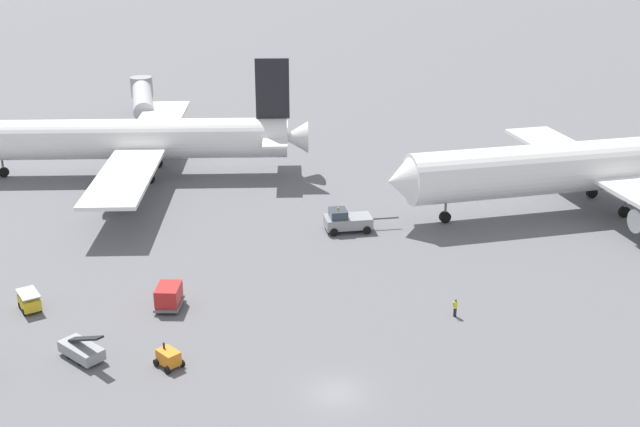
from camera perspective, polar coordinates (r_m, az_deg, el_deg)
The scene contains 10 objects.
ground_plane at distance 59.92m, azimuth 1.15°, elevation -12.85°, with size 600.00×600.00×0.00m, color slate.
airliner_at_gate_left at distance 107.57m, azimuth -13.44°, elevation 5.19°, with size 47.63×48.53×15.56m.
airliner_being_pushed at distance 97.69m, azimuth 19.00°, elevation 3.25°, with size 49.69×39.55×16.81m.
pushback_tug at distance 87.53m, azimuth 1.93°, elevation -0.50°, with size 8.41×3.34×2.84m.
gse_baggage_cart_trailing at distance 75.26m, azimuth -20.25°, elevation -5.96°, with size 2.64×3.15×1.71m.
gse_container_dolly_flat at distance 72.15m, azimuth -10.86°, elevation -5.87°, with size 2.65×3.49×2.15m.
gse_gpu_cart_small at distance 63.66m, azimuth -10.87°, elevation -10.18°, with size 2.56×2.64×1.90m.
gse_belt_loader_portside at distance 66.29m, azimuth -16.82°, elevation -9.38°, with size 4.29×4.43×3.02m.
ground_crew_ramp_agent_by_cones at distance 70.59m, azimuth 9.74°, elevation -6.70°, with size 0.45×0.38×1.68m.
jet_bridge at distance 136.49m, azimuth -12.69°, elevation 8.24°, with size 5.80×21.20×5.92m.
Camera 1 is at (-6.49, -49.23, 33.54)m, focal length 44.33 mm.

